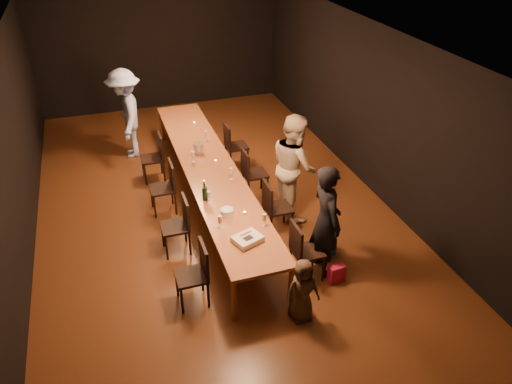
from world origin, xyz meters
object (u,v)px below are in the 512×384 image
object	(u,v)px
chair_right_2	(255,173)
plate_stack	(227,212)
chair_right_3	(237,146)
chair_left_0	(191,275)
child	(302,290)
birthday_cake	(248,239)
ice_bucket	(198,148)
chair_left_2	(162,188)
table	(209,169)
chair_left_3	(152,158)
woman_tan	(294,166)
chair_right_0	(308,251)
man_blue	(126,114)
woman_birthday	(326,220)
chair_left_1	(175,226)
chair_right_1	(278,207)
champagne_bottle	(205,190)

from	to	relation	value
chair_right_2	plate_stack	bearing A→B (deg)	-31.46
chair_right_3	chair_left_0	world-z (taller)	same
child	chair_right_2	bearing A→B (deg)	81.82
birthday_cake	ice_bucket	size ratio (longest dim) A/B	2.29
chair_left_2	ice_bucket	bearing A→B (deg)	-55.04
plate_stack	birthday_cake	bearing A→B (deg)	-82.55
chair_left_0	ice_bucket	xyz separation A→B (m)	(0.78, 2.95, 0.38)
table	chair_right_3	distance (m)	1.49
chair_left_2	chair_left_3	xyz separation A→B (m)	(0.00, 1.20, 0.00)
chair_left_0	plate_stack	xyz separation A→B (m)	(0.74, 0.83, 0.34)
table	woman_tan	world-z (taller)	woman_tan
woman_tan	ice_bucket	size ratio (longest dim) A/B	9.21
chair_right_0	ice_bucket	xyz separation A→B (m)	(-0.92, 2.95, 0.38)
chair_right_0	chair_left_0	distance (m)	1.70
chair_left_2	man_blue	world-z (taller)	man_blue
chair_right_0	chair_right_3	xyz separation A→B (m)	(0.00, 3.60, 0.00)
table	child	world-z (taller)	child
chair_right_0	chair_right_2	world-z (taller)	same
table	birthday_cake	world-z (taller)	birthday_cake
chair_right_3	chair_left_3	distance (m)	1.70
chair_left_3	woman_birthday	world-z (taller)	woman_birthday
man_blue	ice_bucket	distance (m)	2.15
woman_birthday	plate_stack	xyz separation A→B (m)	(-1.26, 0.75, -0.07)
woman_tan	plate_stack	bearing A→B (deg)	121.39
chair_left_1	birthday_cake	world-z (taller)	chair_left_1
chair_right_1	chair_left_0	xyz separation A→B (m)	(-1.70, -1.20, 0.00)
chair_right_3	woman_tan	world-z (taller)	woman_tan
birthday_cake	chair_right_3	bearing A→B (deg)	55.52
chair_right_3	ice_bucket	distance (m)	1.19
table	birthday_cake	size ratio (longest dim) A/B	13.13
chair_right_1	woman_birthday	distance (m)	1.23
woman_birthday	champagne_bottle	xyz separation A→B (m)	(-1.47, 1.28, 0.05)
child	chair_right_0	bearing A→B (deg)	61.05
chair_right_0	ice_bucket	bearing A→B (deg)	-162.75
chair_right_1	chair_right_3	bearing A→B (deg)	180.00
table	chair_left_2	size ratio (longest dim) A/B	6.45
chair_left_2	man_blue	xyz separation A→B (m)	(-0.30, 2.40, 0.47)
chair_left_1	plate_stack	size ratio (longest dim) A/B	4.88
chair_left_2	chair_right_3	bearing A→B (deg)	-54.78
chair_right_3	man_blue	world-z (taller)	man_blue
birthday_cake	ice_bucket	distance (m)	2.84
man_blue	plate_stack	bearing A→B (deg)	18.00
chair_left_1	chair_left_3	size ratio (longest dim) A/B	1.00
woman_birthday	man_blue	bearing A→B (deg)	24.93
table	chair_left_2	xyz separation A→B (m)	(-0.85, 0.00, -0.24)
woman_birthday	ice_bucket	size ratio (longest dim) A/B	8.77
table	chair_right_1	xyz separation A→B (m)	(0.85, -1.20, -0.24)
man_blue	child	xyz separation A→B (m)	(1.60, -5.55, -0.47)
ice_bucket	plate_stack	bearing A→B (deg)	-91.21
plate_stack	ice_bucket	distance (m)	2.12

